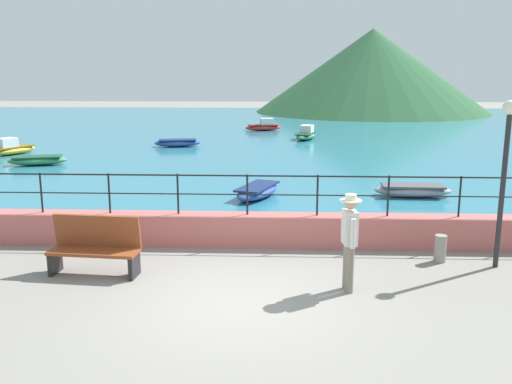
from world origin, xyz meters
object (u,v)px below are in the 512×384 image
object	(u,v)px
boat_5	(413,190)
boat_6	(38,160)
boat_2	(11,149)
boat_4	(306,134)
bollard	(440,249)
boat_3	(257,191)
boat_0	(178,143)
person_walking	(349,238)
boat_1	(264,126)
bench_main	(95,245)
lamp_post	(506,158)

from	to	relation	value
boat_5	boat_6	distance (m)	14.74
boat_2	boat_4	xyz separation A→B (m)	(13.59, 6.23, 0.00)
bollard	boat_3	distance (m)	6.77
boat_0	boat_6	xyz separation A→B (m)	(-4.66, -5.72, 0.00)
boat_0	boat_5	size ratio (longest dim) A/B	1.04
person_walking	boat_1	xyz separation A→B (m)	(-2.24, 26.06, -0.65)
bench_main	lamp_post	world-z (taller)	lamp_post
bench_main	boat_3	xyz separation A→B (m)	(2.83, 6.46, -0.30)
lamp_post	boat_2	size ratio (longest dim) A/B	1.34
person_walking	boat_6	size ratio (longest dim) A/B	0.71
boat_4	boat_6	bearing A→B (deg)	-141.18
bench_main	boat_2	distance (m)	17.07
boat_6	boat_4	bearing A→B (deg)	38.82
boat_0	boat_3	xyz separation A→B (m)	(4.44, -11.19, 0.00)
bollard	boat_2	world-z (taller)	boat_2
boat_1	boat_4	distance (m)	5.10
boat_0	boat_2	bearing A→B (deg)	-157.37
person_walking	boat_3	xyz separation A→B (m)	(-1.89, 7.12, -0.72)
lamp_post	boat_3	distance (m)	7.85
person_walking	boat_1	size ratio (longest dim) A/B	0.72
bollard	boat_4	distance (m)	20.06
person_walking	boat_4	world-z (taller)	person_walking
bench_main	boat_3	size ratio (longest dim) A/B	0.71
boat_0	boat_1	size ratio (longest dim) A/B	0.99
boat_4	boat_5	bearing A→B (deg)	-79.56
bollard	boat_5	bearing A→B (deg)	82.49
person_walking	boat_2	distance (m)	20.39
boat_1	bollard	bearing A→B (deg)	-80.04
boat_2	boat_5	size ratio (longest dim) A/B	1.05
bench_main	boat_1	bearing A→B (deg)	84.43
person_walking	boat_5	size ratio (longest dim) A/B	0.75
lamp_post	boat_3	bearing A→B (deg)	130.70
boat_3	bench_main	bearing A→B (deg)	-113.66
person_walking	boat_6	world-z (taller)	person_walking
bench_main	boat_6	world-z (taller)	bench_main
lamp_post	boat_0	xyz separation A→B (m)	(-9.41, 16.96, -1.94)
boat_4	boat_6	distance (m)	14.37
boat_0	boat_6	bearing A→B (deg)	-129.15
boat_0	boat_4	bearing A→B (deg)	26.68
boat_0	boat_5	bearing A→B (deg)	-49.96
boat_3	person_walking	bearing A→B (deg)	-75.14
bench_main	boat_0	size ratio (longest dim) A/B	0.72
boat_4	boat_5	xyz separation A→B (m)	(2.61, -14.17, -0.07)
boat_5	boat_3	bearing A→B (deg)	-176.37
bollard	boat_5	distance (m)	5.85
lamp_post	boat_6	world-z (taller)	lamp_post
boat_1	boat_5	world-z (taller)	boat_1
bench_main	boat_2	bearing A→B (deg)	120.52
bench_main	person_walking	size ratio (longest dim) A/B	1.00
boat_3	boat_5	size ratio (longest dim) A/B	1.06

